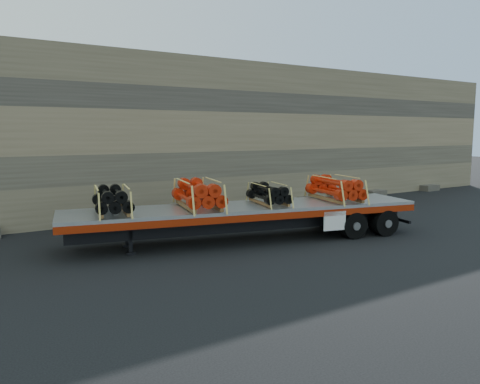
{
  "coord_description": "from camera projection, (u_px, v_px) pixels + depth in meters",
  "views": [
    {
      "loc": [
        -9.02,
        -13.55,
        3.68
      ],
      "look_at": [
        0.12,
        0.66,
        1.51
      ],
      "focal_mm": 35.0,
      "sensor_mm": 36.0,
      "label": 1
    }
  ],
  "objects": [
    {
      "name": "bundle_front",
      "position": [
        112.0,
        201.0,
        14.33
      ],
      "size": [
        1.54,
        2.35,
        0.77
      ],
      "primitive_type": null,
      "rotation": [
        0.0,
        0.0,
        -0.23
      ],
      "color": "black",
      "rests_on": "trailer"
    },
    {
      "name": "rock_wall",
      "position": [
        170.0,
        136.0,
        21.59
      ],
      "size": [
        44.0,
        3.0,
        7.0
      ],
      "primitive_type": "cube",
      "color": "#7A6B54",
      "rests_on": "ground"
    },
    {
      "name": "trailer",
      "position": [
        245.0,
        223.0,
        15.93
      ],
      "size": [
        12.33,
        4.98,
        1.21
      ],
      "primitive_type": null,
      "rotation": [
        0.0,
        0.0,
        -0.23
      ],
      "color": "#B7BAC0",
      "rests_on": "ground"
    },
    {
      "name": "ground",
      "position": [
        247.0,
        236.0,
        16.61
      ],
      "size": [
        120.0,
        120.0,
        0.0
      ],
      "primitive_type": "plane",
      "color": "black",
      "rests_on": "ground"
    },
    {
      "name": "bundle_rear",
      "position": [
        335.0,
        189.0,
        16.97
      ],
      "size": [
        1.67,
        2.56,
        0.83
      ],
      "primitive_type": null,
      "rotation": [
        0.0,
        0.0,
        -0.23
      ],
      "color": "red",
      "rests_on": "trailer"
    },
    {
      "name": "bundle_midrear",
      "position": [
        269.0,
        194.0,
        16.1
      ],
      "size": [
        1.35,
        2.06,
        0.67
      ],
      "primitive_type": null,
      "rotation": [
        0.0,
        0.0,
        -0.23
      ],
      "color": "black",
      "rests_on": "trailer"
    },
    {
      "name": "bundle_midfront",
      "position": [
        198.0,
        195.0,
        15.24
      ],
      "size": [
        1.76,
        2.69,
        0.88
      ],
      "primitive_type": null,
      "rotation": [
        0.0,
        0.0,
        -0.23
      ],
      "color": "red",
      "rests_on": "trailer"
    }
  ]
}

